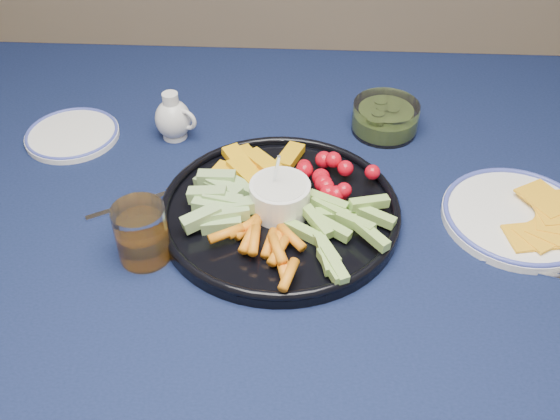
{
  "coord_description": "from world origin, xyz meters",
  "views": [
    {
      "loc": [
        0.02,
        -0.83,
        1.44
      ],
      "look_at": [
        -0.02,
        -0.07,
        0.76
      ],
      "focal_mm": 40.0,
      "sensor_mm": 36.0,
      "label": 1
    }
  ],
  "objects_px": {
    "creamer_pitcher": "(173,119)",
    "cheese_plate": "(518,215)",
    "dining_table": "(295,229)",
    "juice_tumbler": "(142,236)",
    "side_plate_extra": "(72,134)",
    "pickle_bowl": "(385,119)",
    "crudite_platter": "(278,207)"
  },
  "relations": [
    {
      "from": "dining_table",
      "to": "cheese_plate",
      "type": "bearing_deg",
      "value": -8.19
    },
    {
      "from": "dining_table",
      "to": "cheese_plate",
      "type": "distance_m",
      "value": 0.38
    },
    {
      "from": "dining_table",
      "to": "crudite_platter",
      "type": "distance_m",
      "value": 0.13
    },
    {
      "from": "dining_table",
      "to": "pickle_bowl",
      "type": "relative_size",
      "value": 13.04
    },
    {
      "from": "cheese_plate",
      "to": "juice_tumbler",
      "type": "bearing_deg",
      "value": -169.3
    },
    {
      "from": "creamer_pitcher",
      "to": "cheese_plate",
      "type": "xyz_separation_m",
      "value": [
        0.61,
        -0.21,
        -0.03
      ]
    },
    {
      "from": "pickle_bowl",
      "to": "side_plate_extra",
      "type": "distance_m",
      "value": 0.61
    },
    {
      "from": "dining_table",
      "to": "side_plate_extra",
      "type": "xyz_separation_m",
      "value": [
        -0.44,
        0.14,
        0.1
      ]
    },
    {
      "from": "crudite_platter",
      "to": "cheese_plate",
      "type": "distance_m",
      "value": 0.39
    },
    {
      "from": "pickle_bowl",
      "to": "cheese_plate",
      "type": "bearing_deg",
      "value": -51.62
    },
    {
      "from": "creamer_pitcher",
      "to": "pickle_bowl",
      "type": "distance_m",
      "value": 0.41
    },
    {
      "from": "creamer_pitcher",
      "to": "pickle_bowl",
      "type": "bearing_deg",
      "value": 6.03
    },
    {
      "from": "juice_tumbler",
      "to": "side_plate_extra",
      "type": "distance_m",
      "value": 0.38
    },
    {
      "from": "pickle_bowl",
      "to": "juice_tumbler",
      "type": "bearing_deg",
      "value": -137.16
    },
    {
      "from": "dining_table",
      "to": "side_plate_extra",
      "type": "bearing_deg",
      "value": 161.84
    },
    {
      "from": "juice_tumbler",
      "to": "crudite_platter",
      "type": "bearing_deg",
      "value": 26.12
    },
    {
      "from": "dining_table",
      "to": "side_plate_extra",
      "type": "height_order",
      "value": "side_plate_extra"
    },
    {
      "from": "crudite_platter",
      "to": "creamer_pitcher",
      "type": "bearing_deg",
      "value": 133.45
    },
    {
      "from": "pickle_bowl",
      "to": "cheese_plate",
      "type": "relative_size",
      "value": 0.52
    },
    {
      "from": "creamer_pitcher",
      "to": "juice_tumbler",
      "type": "xyz_separation_m",
      "value": [
        0.01,
        -0.32,
        0.0
      ]
    },
    {
      "from": "creamer_pitcher",
      "to": "dining_table",
      "type": "bearing_deg",
      "value": -33.28
    },
    {
      "from": "dining_table",
      "to": "cheese_plate",
      "type": "xyz_separation_m",
      "value": [
        0.37,
        -0.05,
        0.1
      ]
    },
    {
      "from": "crudite_platter",
      "to": "juice_tumbler",
      "type": "bearing_deg",
      "value": -153.88
    },
    {
      "from": "crudite_platter",
      "to": "side_plate_extra",
      "type": "xyz_separation_m",
      "value": [
        -0.41,
        0.21,
        -0.02
      ]
    },
    {
      "from": "pickle_bowl",
      "to": "side_plate_extra",
      "type": "bearing_deg",
      "value": -174.67
    },
    {
      "from": "pickle_bowl",
      "to": "juice_tumbler",
      "type": "xyz_separation_m",
      "value": [
        -0.39,
        -0.37,
        0.01
      ]
    },
    {
      "from": "dining_table",
      "to": "creamer_pitcher",
      "type": "relative_size",
      "value": 17.45
    },
    {
      "from": "juice_tumbler",
      "to": "side_plate_extra",
      "type": "xyz_separation_m",
      "value": [
        -0.21,
        0.31,
        -0.03
      ]
    },
    {
      "from": "creamer_pitcher",
      "to": "juice_tumbler",
      "type": "bearing_deg",
      "value": -87.95
    },
    {
      "from": "side_plate_extra",
      "to": "cheese_plate",
      "type": "bearing_deg",
      "value": -13.73
    },
    {
      "from": "side_plate_extra",
      "to": "crudite_platter",
      "type": "bearing_deg",
      "value": -27.11
    },
    {
      "from": "creamer_pitcher",
      "to": "juice_tumbler",
      "type": "relative_size",
      "value": 1.0
    }
  ]
}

